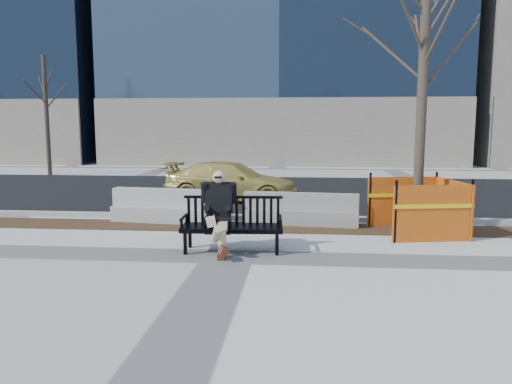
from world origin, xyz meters
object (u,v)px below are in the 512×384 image
tree_fence (416,233)px  jersey_barrier_left (171,222)px  jersey_barrier_right (300,225)px  seated_man (219,250)px  bench (232,251)px  sedan (231,200)px

tree_fence → jersey_barrier_left: bearing=172.8°
tree_fence → jersey_barrier_right: tree_fence is taller
jersey_barrier_left → jersey_barrier_right: size_ratio=1.07×
seated_man → tree_fence: bearing=21.3°
bench → jersey_barrier_left: size_ratio=0.66×
tree_fence → jersey_barrier_right: bearing=164.5°
sedan → seated_man: bearing=-167.4°
bench → jersey_barrier_left: bench is taller
bench → jersey_barrier_left: 3.25m
bench → tree_fence: (3.85, 1.90, 0.00)m
seated_man → jersey_barrier_left: seated_man is taller
seated_man → tree_fence: tree_fence is taller
bench → jersey_barrier_left: (-1.90, 2.63, 0.00)m
sedan → jersey_barrier_left: sedan is taller
bench → tree_fence: tree_fence is taller
sedan → bench: bearing=-165.1°
jersey_barrier_left → sedan: bearing=82.0°
jersey_barrier_left → jersey_barrier_right: jersey_barrier_left is taller
tree_fence → sedan: 6.50m
sedan → jersey_barrier_right: 4.32m
sedan → jersey_barrier_left: size_ratio=1.44×
jersey_barrier_left → jersey_barrier_right: (3.19, -0.02, 0.00)m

